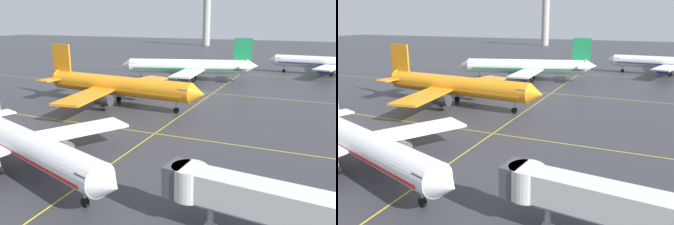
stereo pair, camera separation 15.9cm
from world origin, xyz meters
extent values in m
cylinder|color=white|center=(-8.20, 12.85, 3.85)|extent=(29.59, 12.91, 3.56)
cone|color=white|center=(7.18, 7.70, 3.85)|extent=(3.42, 4.09, 3.49)
cube|color=white|center=(-6.56, 20.70, 3.28)|extent=(11.34, 14.60, 0.38)
cylinder|color=#4C4C51|center=(-6.48, 17.41, 2.06)|extent=(3.65, 2.88, 1.97)
cube|color=#385166|center=(5.14, 8.38, 4.36)|extent=(2.64, 3.65, 0.66)
cube|color=red|center=(-8.20, 12.85, 3.40)|extent=(27.33, 12.18, 0.34)
cylinder|color=#99999E|center=(3.36, 8.98, 1.55)|extent=(0.26, 0.26, 1.55)
cylinder|color=black|center=(3.36, 8.98, 0.52)|extent=(1.11, 0.73, 1.03)
cylinder|color=black|center=(-10.76, 11.13, 0.52)|extent=(1.11, 0.73, 1.03)
cylinder|color=#99999E|center=(-9.21, 15.75, 1.55)|extent=(0.26, 0.26, 1.55)
cylinder|color=black|center=(-9.21, 15.75, 0.52)|extent=(1.11, 0.73, 1.03)
cylinder|color=orange|center=(-15.42, 46.77, 4.42)|extent=(34.75, 7.04, 4.10)
cone|color=orange|center=(3.18, 45.17, 4.42)|extent=(3.14, 4.24, 4.02)
cone|color=orange|center=(-34.34, 48.40, 4.86)|extent=(3.77, 4.18, 3.90)
cube|color=orange|center=(-31.54, 48.16, 9.49)|extent=(5.19, 0.83, 6.47)
cube|color=orange|center=(-32.35, 44.98, 4.86)|extent=(3.92, 5.89, 0.26)
cube|color=orange|center=(-31.80, 51.43, 4.86)|extent=(3.92, 5.89, 0.26)
cube|color=orange|center=(-17.27, 37.73, 3.78)|extent=(7.57, 16.75, 0.43)
cube|color=orange|center=(-15.71, 56.00, 3.78)|extent=(10.08, 17.12, 0.43)
cylinder|color=#333338|center=(-15.68, 41.16, 2.37)|extent=(3.85, 2.57, 2.27)
cylinder|color=#333338|center=(-14.72, 52.34, 2.37)|extent=(3.85, 2.57, 2.27)
cube|color=#385166|center=(0.71, 45.39, 5.02)|extent=(2.26, 3.92, 0.76)
cube|color=orange|center=(-15.42, 46.77, 3.91)|extent=(32.00, 6.84, 0.39)
cylinder|color=#99999E|center=(-1.44, 45.57, 1.78)|extent=(0.30, 0.30, 1.78)
cylinder|color=black|center=(-1.44, 45.57, 0.59)|extent=(1.22, 0.59, 1.19)
cylinder|color=#99999E|center=(-17.81, 44.16, 1.78)|extent=(0.30, 0.30, 1.78)
cylinder|color=black|center=(-17.81, 44.16, 0.59)|extent=(1.22, 0.59, 1.19)
cylinder|color=#99999E|center=(-17.33, 49.75, 1.78)|extent=(0.30, 0.30, 1.78)
cylinder|color=black|center=(-17.33, 49.75, 0.59)|extent=(1.22, 0.59, 1.19)
cylinder|color=white|center=(-12.40, 81.47, 4.50)|extent=(34.94, 13.35, 4.17)
cone|color=white|center=(-30.69, 76.42, 4.50)|extent=(3.83, 4.70, 4.08)
cone|color=white|center=(6.20, 86.60, 4.94)|extent=(4.44, 4.75, 3.96)
cube|color=#197F47|center=(3.45, 85.84, 9.65)|extent=(5.18, 1.78, 6.58)
cube|color=white|center=(3.11, 89.16, 4.94)|extent=(4.90, 6.43, 0.26)
cube|color=white|center=(4.86, 82.82, 4.94)|extent=(4.90, 6.43, 0.26)
cube|color=white|center=(-13.82, 90.75, 3.84)|extent=(12.64, 17.23, 0.44)
cube|color=white|center=(-8.87, 72.77, 3.84)|extent=(6.67, 16.76, 0.44)
cylinder|color=#2D9956|center=(-14.13, 86.91, 2.41)|extent=(4.21, 3.21, 2.30)
cylinder|color=#2D9956|center=(-11.10, 75.91, 2.41)|extent=(4.21, 3.21, 2.30)
cube|color=#385166|center=(-28.26, 77.09, 5.10)|extent=(2.92, 4.22, 0.77)
cube|color=#197F47|center=(-12.40, 81.47, 3.98)|extent=(32.24, 12.64, 0.39)
cylinder|color=#99999E|center=(-26.15, 77.68, 1.81)|extent=(0.31, 0.31, 1.81)
cylinder|color=black|center=(-26.15, 77.68, 0.60)|extent=(1.29, 0.80, 1.21)
cylinder|color=#99999E|center=(-11.05, 84.80, 1.81)|extent=(0.31, 0.31, 1.81)
cylinder|color=black|center=(-11.05, 84.80, 0.60)|extent=(1.29, 0.80, 1.21)
cylinder|color=#99999E|center=(-9.53, 79.30, 1.81)|extent=(0.31, 0.31, 1.81)
cylinder|color=black|center=(-9.53, 79.30, 0.60)|extent=(1.29, 0.80, 1.21)
cylinder|color=white|center=(26.65, 110.67, 4.23)|extent=(33.18, 5.87, 3.92)
cone|color=white|center=(8.84, 111.73, 4.23)|extent=(2.90, 3.99, 3.84)
cube|color=white|center=(28.20, 119.36, 3.61)|extent=(7.62, 16.10, 0.41)
cube|color=white|center=(27.16, 101.86, 3.61)|extent=(9.28, 16.34, 0.41)
cylinder|color=navy|center=(26.76, 116.04, 2.27)|extent=(3.63, 2.37, 2.17)
cylinder|color=navy|center=(26.13, 105.33, 2.27)|extent=(3.63, 2.37, 2.17)
cube|color=#385166|center=(11.20, 111.59, 4.80)|extent=(2.07, 3.71, 0.72)
cube|color=navy|center=(26.65, 110.67, 3.74)|extent=(30.55, 5.75, 0.37)
cylinder|color=#99999E|center=(13.26, 111.46, 1.70)|extent=(0.29, 0.29, 1.70)
cylinder|color=black|center=(13.26, 111.46, 0.57)|extent=(1.16, 0.53, 1.13)
cylinder|color=#99999E|center=(28.87, 113.22, 1.70)|extent=(0.29, 0.29, 1.70)
cylinder|color=black|center=(28.87, 113.22, 0.57)|extent=(1.16, 0.53, 1.13)
cylinder|color=#99999E|center=(28.55, 107.87, 1.70)|extent=(0.29, 0.29, 1.70)
cylinder|color=black|center=(28.55, 107.87, 0.57)|extent=(1.16, 0.53, 1.13)
cube|color=yellow|center=(0.00, 32.49, 0.00)|extent=(155.12, 0.20, 0.01)
cube|color=yellow|center=(0.00, 66.97, 0.00)|extent=(155.12, 0.20, 0.01)
cube|color=yellow|center=(0.00, 101.46, 0.00)|extent=(155.12, 0.20, 0.01)
cube|color=yellow|center=(0.00, 49.73, 0.00)|extent=(0.20, 151.73, 0.01)
cube|color=silver|center=(20.96, 10.06, 4.10)|extent=(14.50, 4.05, 2.70)
cylinder|color=silver|center=(13.84, 10.74, 4.10)|extent=(3.38, 3.38, 2.97)
cube|color=#47474C|center=(12.54, 10.86, 4.10)|extent=(1.88, 3.11, 2.97)
cylinder|color=#99999E|center=(15.97, 10.53, 2.05)|extent=(0.56, 0.56, 4.10)
cylinder|color=#ADA89E|center=(-49.65, 222.37, 16.45)|extent=(5.20, 5.20, 32.91)
camera|label=1|loc=(23.22, -16.10, 18.39)|focal=36.61mm
camera|label=2|loc=(23.37, -16.04, 18.39)|focal=36.61mm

